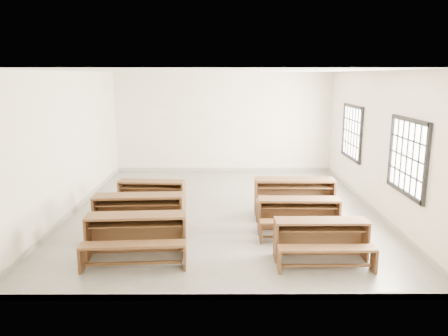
{
  "coord_description": "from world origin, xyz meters",
  "views": [
    {
      "loc": [
        -0.03,
        -9.87,
        3.11
      ],
      "look_at": [
        0.0,
        0.0,
        1.0
      ],
      "focal_mm": 35.0,
      "sensor_mm": 36.0,
      "label": 1
    }
  ],
  "objects_px": {
    "desk_set_0": "(136,233)",
    "desk_set_2": "(151,193)",
    "desk_set_4": "(299,214)",
    "desk_set_3": "(321,237)",
    "desk_set_1": "(138,212)",
    "desk_set_5": "(295,194)"
  },
  "relations": [
    {
      "from": "desk_set_4",
      "to": "desk_set_3",
      "type": "bearing_deg",
      "value": -81.68
    },
    {
      "from": "desk_set_2",
      "to": "desk_set_4",
      "type": "height_order",
      "value": "desk_set_4"
    },
    {
      "from": "desk_set_3",
      "to": "desk_set_0",
      "type": "bearing_deg",
      "value": 177.77
    },
    {
      "from": "desk_set_1",
      "to": "desk_set_2",
      "type": "bearing_deg",
      "value": 86.34
    },
    {
      "from": "desk_set_3",
      "to": "desk_set_5",
      "type": "relative_size",
      "value": 0.87
    },
    {
      "from": "desk_set_1",
      "to": "desk_set_5",
      "type": "distance_m",
      "value": 3.54
    },
    {
      "from": "desk_set_1",
      "to": "desk_set_5",
      "type": "height_order",
      "value": "desk_set_5"
    },
    {
      "from": "desk_set_1",
      "to": "desk_set_3",
      "type": "distance_m",
      "value": 3.59
    },
    {
      "from": "desk_set_0",
      "to": "desk_set_2",
      "type": "relative_size",
      "value": 1.11
    },
    {
      "from": "desk_set_0",
      "to": "desk_set_5",
      "type": "relative_size",
      "value": 0.97
    },
    {
      "from": "desk_set_2",
      "to": "desk_set_5",
      "type": "height_order",
      "value": "desk_set_5"
    },
    {
      "from": "desk_set_3",
      "to": "desk_set_1",
      "type": "bearing_deg",
      "value": 158.79
    },
    {
      "from": "desk_set_0",
      "to": "desk_set_3",
      "type": "bearing_deg",
      "value": -5.86
    },
    {
      "from": "desk_set_0",
      "to": "desk_set_1",
      "type": "distance_m",
      "value": 1.19
    },
    {
      "from": "desk_set_4",
      "to": "desk_set_2",
      "type": "bearing_deg",
      "value": 154.05
    },
    {
      "from": "desk_set_1",
      "to": "desk_set_3",
      "type": "xyz_separation_m",
      "value": [
        3.35,
        -1.29,
        -0.05
      ]
    },
    {
      "from": "desk_set_1",
      "to": "desk_set_5",
      "type": "bearing_deg",
      "value": 17.62
    },
    {
      "from": "desk_set_2",
      "to": "desk_set_5",
      "type": "bearing_deg",
      "value": -1.35
    },
    {
      "from": "desk_set_0",
      "to": "desk_set_1",
      "type": "relative_size",
      "value": 0.98
    },
    {
      "from": "desk_set_0",
      "to": "desk_set_3",
      "type": "distance_m",
      "value": 3.16
    },
    {
      "from": "desk_set_1",
      "to": "desk_set_2",
      "type": "distance_m",
      "value": 1.59
    },
    {
      "from": "desk_set_2",
      "to": "desk_set_3",
      "type": "relative_size",
      "value": 1.01
    }
  ]
}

